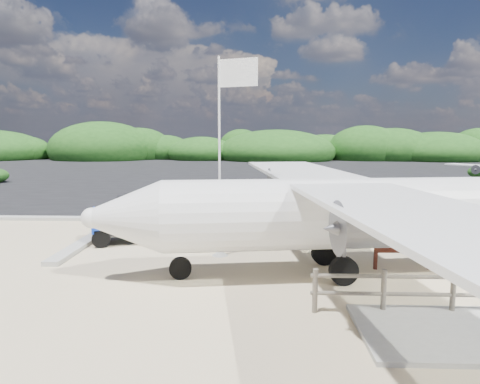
{
  "coord_description": "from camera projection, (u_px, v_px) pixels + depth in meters",
  "views": [
    {
      "loc": [
        1.7,
        -14.14,
        3.92
      ],
      "look_at": [
        1.0,
        3.44,
        1.57
      ],
      "focal_mm": 32.0,
      "sensor_mm": 36.0,
      "label": 1
    }
  ],
  "objects": [
    {
      "name": "crew_a",
      "position": [
        252.0,
        206.0,
        18.11
      ],
      "size": [
        0.78,
        0.64,
        1.83
      ],
      "primitive_type": "imported",
      "rotation": [
        0.0,
        0.0,
        3.49
      ],
      "color": "#14194D",
      "rests_on": "ground"
    },
    {
      "name": "ground",
      "position": [
        207.0,
        251.0,
        14.59
      ],
      "size": [
        160.0,
        160.0,
        0.0
      ],
      "primitive_type": "plane",
      "color": "beige"
    },
    {
      "name": "crew_b",
      "position": [
        292.0,
        208.0,
        17.73
      ],
      "size": [
        1.03,
        0.9,
        1.8
      ],
      "primitive_type": "imported",
      "rotation": [
        0.0,
        0.0,
        3.43
      ],
      "color": "#14194D",
      "rests_on": "ground"
    },
    {
      "name": "baggage_cart",
      "position": [
        132.0,
        241.0,
        15.84
      ],
      "size": [
        3.36,
        2.53,
        1.49
      ],
      "primitive_type": null,
      "rotation": [
        0.0,
        0.0,
        0.31
      ],
      "color": "#0D36CE",
      "rests_on": "ground"
    },
    {
      "name": "aircraft_small",
      "position": [
        122.0,
        167.0,
        51.64
      ],
      "size": [
        9.99,
        9.99,
        2.57
      ],
      "primitive_type": null,
      "rotation": [
        0.0,
        0.0,
        3.79
      ],
      "color": "#B2B2B2",
      "rests_on": "ground"
    },
    {
      "name": "vegetation_band",
      "position": [
        246.0,
        159.0,
        69.06
      ],
      "size": [
        124.0,
        8.0,
        4.4
      ],
      "primitive_type": null,
      "color": "#B2B2B2",
      "rests_on": "ground"
    },
    {
      "name": "asphalt_apron",
      "position": [
        240.0,
        173.0,
        44.3
      ],
      "size": [
        90.0,
        50.0,
        0.04
      ],
      "primitive_type": null,
      "color": "#B2B2B2",
      "rests_on": "ground"
    },
    {
      "name": "walkway_pad",
      "position": [
        449.0,
        335.0,
        8.43
      ],
      "size": [
        3.5,
        2.5,
        0.1
      ],
      "primitive_type": null,
      "color": "#B2B2B2",
      "rests_on": "ground"
    },
    {
      "name": "aircraft_large",
      "position": [
        438.0,
        176.0,
        40.67
      ],
      "size": [
        19.72,
        19.72,
        5.25
      ],
      "primitive_type": null,
      "rotation": [
        0.0,
        0.0,
        3.28
      ],
      "color": "#B2B2B2",
      "rests_on": "ground"
    },
    {
      "name": "signboard",
      "position": [
        402.0,
        269.0,
        12.58
      ],
      "size": [
        1.79,
        0.24,
        1.47
      ],
      "primitive_type": null,
      "rotation": [
        0.0,
        0.0,
        0.04
      ],
      "color": "#4E2016",
      "rests_on": "ground"
    },
    {
      "name": "crew_c",
      "position": [
        333.0,
        219.0,
        14.97
      ],
      "size": [
        1.24,
        0.83,
        1.96
      ],
      "primitive_type": "imported",
      "rotation": [
        0.0,
        0.0,
        2.81
      ],
      "color": "#14194D",
      "rests_on": "ground"
    },
    {
      "name": "flagpole",
      "position": [
        220.0,
        255.0,
        14.01
      ],
      "size": [
        1.37,
        0.88,
        6.34
      ],
      "primitive_type": null,
      "rotation": [
        0.0,
        0.0,
        -0.3
      ],
      "color": "white",
      "rests_on": "ground"
    },
    {
      "name": "fence",
      "position": [
        451.0,
        314.0,
        9.4
      ],
      "size": [
        6.4,
        2.0,
        1.1
      ],
      "primitive_type": null,
      "color": "#B2B2B2",
      "rests_on": "ground"
    }
  ]
}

